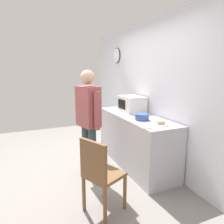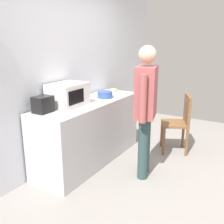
% 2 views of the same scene
% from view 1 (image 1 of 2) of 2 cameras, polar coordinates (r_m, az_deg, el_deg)
% --- Properties ---
extents(ground_plane, '(6.00, 6.00, 0.00)m').
position_cam_1_polar(ground_plane, '(3.59, -12.10, -16.97)').
color(ground_plane, gray).
extents(back_wall, '(5.40, 0.13, 2.60)m').
position_cam_1_polar(back_wall, '(3.81, 11.37, 5.37)').
color(back_wall, silver).
rests_on(back_wall, ground_plane).
extents(kitchen_counter, '(1.91, 0.62, 0.92)m').
position_cam_1_polar(kitchen_counter, '(3.76, 6.40, -7.78)').
color(kitchen_counter, '#B7B7BC').
rests_on(kitchen_counter, ground_plane).
extents(microwave, '(0.50, 0.39, 0.30)m').
position_cam_1_polar(microwave, '(3.94, 5.60, 2.25)').
color(microwave, silver).
rests_on(microwave, kitchen_counter).
extents(sandwich_plate, '(0.27, 0.27, 0.07)m').
position_cam_1_polar(sandwich_plate, '(3.06, 13.31, -3.19)').
color(sandwich_plate, white).
rests_on(sandwich_plate, kitchen_counter).
extents(salad_bowl, '(0.23, 0.23, 0.10)m').
position_cam_1_polar(salad_bowl, '(3.32, 8.41, -1.34)').
color(salad_bowl, '#33519E').
rests_on(salad_bowl, kitchen_counter).
extents(toaster, '(0.22, 0.18, 0.20)m').
position_cam_1_polar(toaster, '(4.33, 3.29, 2.47)').
color(toaster, black).
rests_on(toaster, kitchen_counter).
extents(fork_utensil, '(0.05, 0.17, 0.01)m').
position_cam_1_polar(fork_utensil, '(2.85, 10.27, -4.50)').
color(fork_utensil, silver).
rests_on(fork_utensil, kitchen_counter).
extents(spoon_utensil, '(0.13, 0.14, 0.01)m').
position_cam_1_polar(spoon_utensil, '(3.30, 15.38, -2.52)').
color(spoon_utensil, silver).
rests_on(spoon_utensil, kitchen_counter).
extents(person_standing, '(0.57, 0.34, 1.71)m').
position_cam_1_polar(person_standing, '(3.27, -6.67, -0.94)').
color(person_standing, '#2B4344').
rests_on(person_standing, ground_plane).
extents(wooden_chair, '(0.53, 0.53, 0.94)m').
position_cam_1_polar(wooden_chair, '(2.49, -3.44, -16.68)').
color(wooden_chair, brown).
rests_on(wooden_chair, ground_plane).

